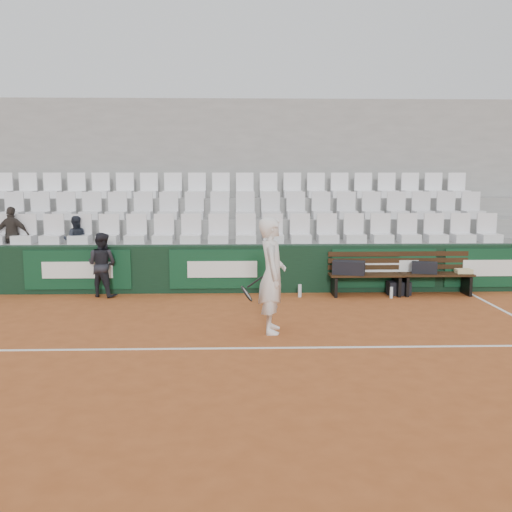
{
  "coord_description": "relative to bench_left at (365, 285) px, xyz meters",
  "views": [
    {
      "loc": [
        0.16,
        -7.93,
        2.49
      ],
      "look_at": [
        0.46,
        2.4,
        1.0
      ],
      "focal_mm": 40.0,
      "sensor_mm": 36.0,
      "label": 1
    }
  ],
  "objects": [
    {
      "name": "spectator_c",
      "position": [
        -6.17,
        0.94,
        1.3
      ],
      "size": [
        0.58,
        0.5,
        1.04
      ],
      "primitive_type": "imported",
      "rotation": [
        0.0,
        0.0,
        3.36
      ],
      "color": "#1E232D",
      "rests_on": "grandstand_tier_front"
    },
    {
      "name": "bench_left",
      "position": [
        0.0,
        0.0,
        0.0
      ],
      "size": [
        1.5,
        0.56,
        0.45
      ],
      "primitive_type": "cube",
      "color": "#341F0F",
      "rests_on": "ground"
    },
    {
      "name": "court_baseline",
      "position": [
        -2.76,
        -3.56,
        -0.22
      ],
      "size": [
        18.0,
        0.06,
        0.01
      ],
      "primitive_type": "cube",
      "color": "white",
      "rests_on": "ground"
    },
    {
      "name": "water_bottle_far",
      "position": [
        0.47,
        -0.29,
        -0.11
      ],
      "size": [
        0.06,
        0.06,
        0.23
      ],
      "primitive_type": "cylinder",
      "color": "silver",
      "rests_on": "ground"
    },
    {
      "name": "seat_row_back",
      "position": [
        -2.76,
        2.79,
        1.99
      ],
      "size": [
        11.9,
        0.44,
        0.63
      ],
      "primitive_type": "cube",
      "color": "white",
      "rests_on": "grandstand_tier_back"
    },
    {
      "name": "water_bottle_near",
      "position": [
        -1.38,
        -0.13,
        -0.09
      ],
      "size": [
        0.07,
        0.07,
        0.26
      ],
      "primitive_type": "cylinder",
      "color": "silver",
      "rests_on": "ground"
    },
    {
      "name": "spectator_b",
      "position": [
        -7.52,
        0.94,
        1.4
      ],
      "size": [
        0.75,
        0.35,
        1.25
      ],
      "primitive_type": "imported",
      "rotation": [
        0.0,
        0.0,
        3.07
      ],
      "color": "#332D28",
      "rests_on": "grandstand_tier_front"
    },
    {
      "name": "sports_bag_ground",
      "position": [
        0.7,
        0.04,
        -0.09
      ],
      "size": [
        0.47,
        0.31,
        0.28
      ],
      "primitive_type": "cube",
      "rotation": [
        0.0,
        0.0,
        0.06
      ],
      "color": "black",
      "rests_on": "ground"
    },
    {
      "name": "sports_bag_left",
      "position": [
        -0.36,
        -0.04,
        0.36
      ],
      "size": [
        0.7,
        0.46,
        0.28
      ],
      "primitive_type": "cube",
      "rotation": [
        0.0,
        0.0,
        -0.3
      ],
      "color": "black",
      "rests_on": "bench_left"
    },
    {
      "name": "grandstand_tier_mid",
      "position": [
        -2.76,
        2.01,
        0.5
      ],
      "size": [
        18.0,
        0.95,
        1.45
      ],
      "primitive_type": "cube",
      "color": "gray",
      "rests_on": "ground"
    },
    {
      "name": "ball_kid",
      "position": [
        -5.41,
        0.07,
        0.43
      ],
      "size": [
        0.77,
        0.69,
        1.32
      ],
      "primitive_type": "imported",
      "rotation": [
        0.0,
        0.0,
        2.78
      ],
      "color": "black",
      "rests_on": "ground"
    },
    {
      "name": "towel",
      "position": [
        2.05,
        0.02,
        0.27
      ],
      "size": [
        0.32,
        0.23,
        0.09
      ],
      "primitive_type": "cube",
      "rotation": [
        0.0,
        0.0,
        -0.0
      ],
      "color": "beige",
      "rests_on": "bench_right"
    },
    {
      "name": "back_barrier",
      "position": [
        -2.69,
        0.43,
        0.28
      ],
      "size": [
        18.0,
        0.34,
        1.0
      ],
      "color": "black",
      "rests_on": "ground"
    },
    {
      "name": "sports_bag_right",
      "position": [
        1.23,
        0.05,
        0.34
      ],
      "size": [
        0.55,
        0.38,
        0.24
      ],
      "primitive_type": "cube",
      "rotation": [
        0.0,
        0.0,
        -0.31
      ],
      "color": "black",
      "rests_on": "bench_right"
    },
    {
      "name": "seat_row_front",
      "position": [
        -2.76,
        0.89,
        1.09
      ],
      "size": [
        11.9,
        0.44,
        0.63
      ],
      "primitive_type": "cube",
      "color": "white",
      "rests_on": "grandstand_tier_front"
    },
    {
      "name": "grandstand_tier_back",
      "position": [
        -2.76,
        2.96,
        0.72
      ],
      "size": [
        18.0,
        0.95,
        1.9
      ],
      "primitive_type": "cube",
      "color": "gray",
      "rests_on": "ground"
    },
    {
      "name": "bench_right",
      "position": [
        1.47,
        0.03,
        0.0
      ],
      "size": [
        1.5,
        0.56,
        0.45
      ],
      "primitive_type": "cube",
      "color": "#321D0F",
      "rests_on": "ground"
    },
    {
      "name": "tennis_player",
      "position": [
        -2.09,
        -2.69,
        0.69
      ],
      "size": [
        0.73,
        0.68,
        1.83
      ],
      "color": "white",
      "rests_on": "ground"
    },
    {
      "name": "grandstand_tier_front",
      "position": [
        -2.76,
        1.06,
        0.28
      ],
      "size": [
        18.0,
        0.95,
        1.0
      ],
      "primitive_type": "cube",
      "color": "gray",
      "rests_on": "ground"
    },
    {
      "name": "ground",
      "position": [
        -2.76,
        -3.56,
        -0.23
      ],
      "size": [
        80.0,
        80.0,
        0.0
      ],
      "primitive_type": "plane",
      "color": "#A45125",
      "rests_on": "ground"
    },
    {
      "name": "grandstand_rear_wall",
      "position": [
        -2.76,
        3.59,
        1.98
      ],
      "size": [
        18.0,
        0.3,
        4.4
      ],
      "primitive_type": "cube",
      "color": "#999997",
      "rests_on": "ground"
    },
    {
      "name": "seat_row_mid",
      "position": [
        -2.76,
        1.84,
        1.54
      ],
      "size": [
        11.9,
        0.44,
        0.63
      ],
      "primitive_type": "cube",
      "color": "silver",
      "rests_on": "grandstand_tier_mid"
    }
  ]
}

